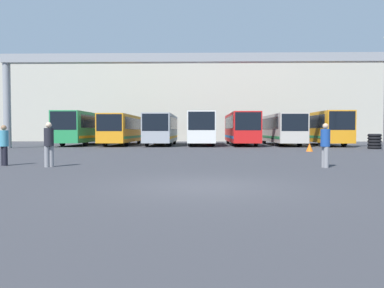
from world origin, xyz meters
The scene contains 15 objects.
ground_plane centered at (0.00, 0.00, 0.00)m, with size 200.00×200.00×0.00m, color #38383D.
building_backdrop centered at (0.00, 46.77, 5.71)m, with size 55.06×12.00×11.42m.
overhead_gantry centered at (0.00, 20.95, 6.52)m, with size 32.74×0.80×7.69m.
bus_slot_0 centered at (-11.98, 28.63, 1.86)m, with size 2.53×12.28×3.23m.
bus_slot_1 centered at (-7.99, 28.42, 1.73)m, with size 2.46×11.86×2.98m.
bus_slot_2 centered at (-3.99, 28.01, 1.74)m, with size 2.51×11.03×3.02m.
bus_slot_3 centered at (0.00, 28.08, 1.84)m, with size 2.52×11.17×3.19m.
bus_slot_4 centered at (3.99, 28.32, 1.81)m, with size 2.46×11.65×3.14m.
bus_slot_5 centered at (7.99, 28.33, 1.73)m, with size 2.51×11.68×3.00m.
bus_slot_6 centered at (11.98, 27.69, 1.85)m, with size 2.46×10.41×3.21m.
pedestrian_near_left centered at (-8.21, 5.61, 0.89)m, with size 0.35×0.35×1.68m.
pedestrian_mid_left centered at (-6.11, 5.05, 0.95)m, with size 0.37×0.37×1.78m.
pedestrian_far_center centered at (4.80, 5.09, 0.92)m, with size 0.36×0.36×1.74m.
traffic_cone centered at (7.53, 16.58, 0.29)m, with size 0.48×0.48×0.58m.
tire_stack centered at (13.74, 20.33, 0.60)m, with size 1.04×1.04×1.20m.
Camera 1 is at (-0.10, -9.65, 1.45)m, focal length 35.00 mm.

